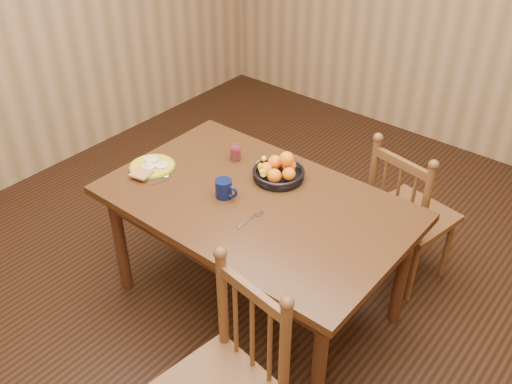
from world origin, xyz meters
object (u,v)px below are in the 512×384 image
Objects in this scene: dining_table at (256,213)px; coffee_mug at (224,189)px; chair_far at (408,215)px; fruit_bowl at (279,171)px; breakfast_plate at (152,166)px.

coffee_mug reaches higher than dining_table.
chair_far is 0.83m from fruit_bowl.
fruit_bowl is (-0.04, 0.24, 0.13)m from dining_table.
dining_table is 5.39× the size of breakfast_plate.
chair_far reaches higher than breakfast_plate.
fruit_bowl is at bearing 70.83° from coffee_mug.
fruit_bowl is at bearing 98.32° from dining_table.
chair_far is at bearing 50.22° from coffee_mug.
dining_table is 5.52× the size of fruit_bowl.
chair_far is 1.13m from coffee_mug.
fruit_bowl is at bearing 51.76° from chair_far.
fruit_bowl reaches higher than dining_table.
chair_far is 3.33× the size of fruit_bowl.
coffee_mug reaches higher than breakfast_plate.
breakfast_plate is (-1.20, -0.88, 0.29)m from chair_far.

